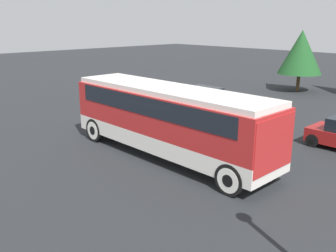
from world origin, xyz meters
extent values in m
plane|color=#26282B|center=(0.00, 0.00, 0.00)|extent=(120.00, 120.00, 0.00)
cube|color=silver|center=(0.00, 0.00, 0.83)|extent=(10.19, 2.43, 0.71)
cube|color=red|center=(0.00, 0.00, 2.01)|extent=(10.19, 2.43, 1.65)
cube|color=black|center=(0.00, 0.00, 2.41)|extent=(8.96, 2.47, 0.74)
cube|color=silver|center=(0.00, 0.00, 2.94)|extent=(9.98, 2.24, 0.22)
cube|color=red|center=(4.94, 0.00, 1.77)|extent=(0.36, 2.34, 1.88)
cylinder|color=black|center=(4.19, -1.11, 0.57)|extent=(1.13, 0.28, 1.13)
cylinder|color=silver|center=(4.19, -1.11, 0.57)|extent=(0.88, 0.30, 0.88)
cylinder|color=black|center=(4.19, -1.11, 0.57)|extent=(0.43, 0.32, 0.43)
cylinder|color=black|center=(4.19, 1.11, 0.57)|extent=(1.13, 0.28, 1.13)
cylinder|color=silver|center=(4.19, 1.11, 0.57)|extent=(0.88, 0.30, 0.88)
cylinder|color=black|center=(4.19, 1.11, 0.57)|extent=(0.43, 0.32, 0.43)
cylinder|color=black|center=(-4.02, -1.11, 0.57)|extent=(1.13, 0.28, 1.13)
cylinder|color=silver|center=(-4.02, -1.11, 0.57)|extent=(0.88, 0.30, 0.88)
cylinder|color=black|center=(-4.02, -1.11, 0.57)|extent=(0.43, 0.32, 0.43)
cylinder|color=black|center=(-4.02, 1.11, 0.57)|extent=(1.13, 0.28, 1.13)
cylinder|color=silver|center=(-4.02, 1.11, 0.57)|extent=(0.88, 0.30, 0.88)
cylinder|color=black|center=(-4.02, 1.11, 0.57)|extent=(0.43, 0.32, 0.43)
cylinder|color=black|center=(3.75, 5.81, 0.31)|extent=(0.62, 0.22, 0.62)
cylinder|color=black|center=(3.75, 5.81, 0.31)|extent=(0.24, 0.26, 0.24)
cylinder|color=black|center=(3.75, 7.41, 0.31)|extent=(0.62, 0.22, 0.62)
cylinder|color=black|center=(3.75, 7.41, 0.31)|extent=(0.24, 0.26, 0.24)
cube|color=black|center=(-4.78, 8.01, 0.59)|extent=(4.23, 1.74, 0.67)
cube|color=black|center=(-4.95, 8.01, 1.21)|extent=(2.20, 1.57, 0.55)
cylinder|color=black|center=(-3.15, 7.23, 0.34)|extent=(0.68, 0.22, 0.68)
cylinder|color=black|center=(-3.15, 7.23, 0.34)|extent=(0.26, 0.26, 0.26)
cylinder|color=black|center=(-3.15, 8.79, 0.34)|extent=(0.68, 0.22, 0.68)
cylinder|color=black|center=(-3.15, 8.79, 0.34)|extent=(0.26, 0.26, 0.26)
cylinder|color=black|center=(-6.42, 7.23, 0.34)|extent=(0.68, 0.22, 0.68)
cylinder|color=black|center=(-6.42, 7.23, 0.34)|extent=(0.26, 0.26, 0.26)
cylinder|color=black|center=(-6.42, 8.79, 0.34)|extent=(0.68, 0.22, 0.68)
cylinder|color=black|center=(-6.42, 8.79, 0.34)|extent=(0.26, 0.26, 0.26)
cylinder|color=brown|center=(-3.88, 18.78, 0.74)|extent=(0.28, 0.28, 1.48)
cone|color=#1E5123|center=(-3.88, 18.78, 3.25)|extent=(3.54, 3.54, 3.55)
camera|label=1|loc=(11.13, -10.62, 5.69)|focal=40.00mm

